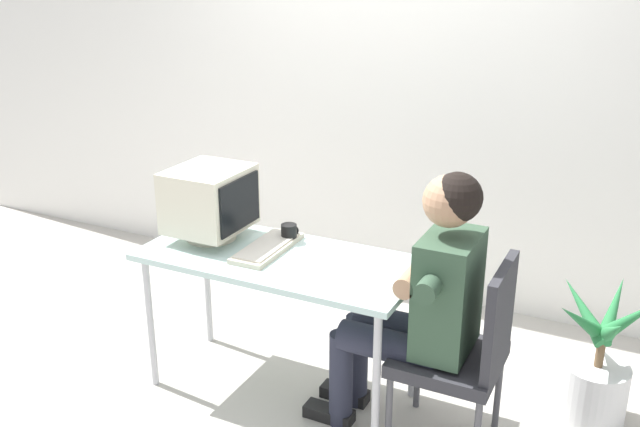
# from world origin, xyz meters

# --- Properties ---
(ground_plane) EXTENTS (12.00, 12.00, 0.00)m
(ground_plane) POSITION_xyz_m (0.00, 0.00, 0.00)
(ground_plane) COLOR #B2ADA3
(wall_back) EXTENTS (8.00, 0.10, 3.00)m
(wall_back) POSITION_xyz_m (0.30, 1.40, 1.50)
(wall_back) COLOR silver
(wall_back) RESTS_ON ground_plane
(desk) EXTENTS (1.33, 0.61, 0.74)m
(desk) POSITION_xyz_m (0.00, 0.00, 0.67)
(desk) COLOR #B7B7BC
(desk) RESTS_ON ground_plane
(crt_monitor) EXTENTS (0.36, 0.39, 0.36)m
(crt_monitor) POSITION_xyz_m (-0.41, 0.05, 0.94)
(crt_monitor) COLOR beige
(crt_monitor) RESTS_ON desk
(keyboard) EXTENTS (0.18, 0.45, 0.03)m
(keyboard) POSITION_xyz_m (-0.09, 0.04, 0.75)
(keyboard) COLOR beige
(keyboard) RESTS_ON desk
(office_chair) EXTENTS (0.44, 0.44, 0.90)m
(office_chair) POSITION_xyz_m (0.92, -0.03, 0.50)
(office_chair) COLOR #4C4C51
(office_chair) RESTS_ON ground_plane
(person_seated) EXTENTS (0.74, 0.55, 1.27)m
(person_seated) POSITION_xyz_m (0.72, -0.03, 0.70)
(person_seated) COLOR #334C38
(person_seated) RESTS_ON ground_plane
(potted_plant) EXTENTS (0.50, 0.56, 0.72)m
(potted_plant) POSITION_xyz_m (1.43, 0.44, 0.26)
(potted_plant) COLOR silver
(potted_plant) RESTS_ON ground_plane
(desk_mug) EXTENTS (0.08, 0.09, 0.09)m
(desk_mug) POSITION_xyz_m (-0.05, 0.18, 0.78)
(desk_mug) COLOR black
(desk_mug) RESTS_ON desk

